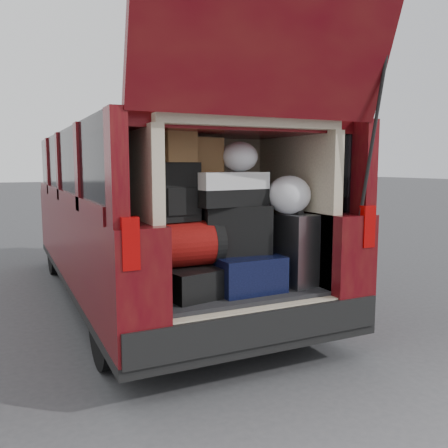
{
  "coord_description": "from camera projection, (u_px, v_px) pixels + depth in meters",
  "views": [
    {
      "loc": [
        -1.51,
        -2.92,
        1.46
      ],
      "look_at": [
        -0.02,
        0.2,
        1.02
      ],
      "focal_mm": 38.0,
      "sensor_mm": 36.0,
      "label": 1
    }
  ],
  "objects": [
    {
      "name": "backpack",
      "position": [
        177.0,
        192.0,
        3.27
      ],
      "size": [
        0.3,
        0.2,
        0.41
      ],
      "primitive_type": "cube",
      "rotation": [
        0.0,
        0.0,
        0.1
      ],
      "color": "black",
      "rests_on": "red_duffel"
    },
    {
      "name": "black_soft_case",
      "position": [
        234.0,
        229.0,
        3.49
      ],
      "size": [
        0.53,
        0.36,
        0.36
      ],
      "primitive_type": "cube",
      "rotation": [
        0.0,
        0.0,
        -0.13
      ],
      "color": "black",
      "rests_on": "navy_hardshell"
    },
    {
      "name": "twotone_duffel",
      "position": [
        228.0,
        189.0,
        3.42
      ],
      "size": [
        0.57,
        0.35,
        0.24
      ],
      "primitive_type": "cube",
      "rotation": [
        0.0,
        0.0,
        0.14
      ],
      "color": "silver",
      "rests_on": "black_soft_case"
    },
    {
      "name": "navy_hardshell",
      "position": [
        240.0,
        270.0,
        3.52
      ],
      "size": [
        0.49,
        0.6,
        0.26
      ],
      "primitive_type": "cube",
      "rotation": [
        0.0,
        0.0,
        0.02
      ],
      "color": "black",
      "rests_on": "load_floor"
    },
    {
      "name": "minivan",
      "position": [
        158.0,
        217.0,
        4.99
      ],
      "size": [
        1.9,
        5.35,
        2.77
      ],
      "color": "black",
      "rests_on": "ground"
    },
    {
      "name": "plastic_bag_center",
      "position": [
        239.0,
        157.0,
        3.48
      ],
      "size": [
        0.29,
        0.27,
        0.22
      ],
      "primitive_type": "ellipsoid",
      "rotation": [
        0.0,
        0.0,
        0.06
      ],
      "color": "silver",
      "rests_on": "twotone_duffel"
    },
    {
      "name": "load_floor",
      "position": [
        222.0,
        319.0,
        3.65
      ],
      "size": [
        1.24,
        1.05,
        0.55
      ],
      "primitive_type": "cube",
      "color": "black",
      "rests_on": "ground"
    },
    {
      "name": "grocery_sack_upper",
      "position": [
        202.0,
        155.0,
        3.43
      ],
      "size": [
        0.27,
        0.23,
        0.25
      ],
      "primitive_type": "cube",
      "rotation": [
        0.0,
        0.0,
        0.13
      ],
      "color": "brown",
      "rests_on": "twotone_duffel"
    },
    {
      "name": "red_duffel",
      "position": [
        187.0,
        244.0,
        3.31
      ],
      "size": [
        0.49,
        0.32,
        0.32
      ],
      "primitive_type": "cube",
      "rotation": [
        0.0,
        0.0,
        -0.01
      ],
      "color": "maroon",
      "rests_on": "black_hardshell"
    },
    {
      "name": "grocery_sack_lower",
      "position": [
        176.0,
        147.0,
        3.22
      ],
      "size": [
        0.26,
        0.23,
        0.21
      ],
      "primitive_type": "cube",
      "rotation": [
        0.0,
        0.0,
        0.19
      ],
      "color": "brown",
      "rests_on": "backpack"
    },
    {
      "name": "ground",
      "position": [
        239.0,
        367.0,
        3.44
      ],
      "size": [
        80.0,
        80.0,
        0.0
      ],
      "primitive_type": "plane",
      "color": "#373739",
      "rests_on": "ground"
    },
    {
      "name": "plastic_bag_right",
      "position": [
        289.0,
        195.0,
        3.52
      ],
      "size": [
        0.36,
        0.34,
        0.29
      ],
      "primitive_type": "ellipsoid",
      "rotation": [
        0.0,
        0.0,
        -0.1
      ],
      "color": "silver",
      "rests_on": "silver_roller"
    },
    {
      "name": "black_hardshell",
      "position": [
        185.0,
        281.0,
        3.32
      ],
      "size": [
        0.46,
        0.56,
        0.2
      ],
      "primitive_type": "cube",
      "rotation": [
        0.0,
        0.0,
        0.19
      ],
      "color": "black",
      "rests_on": "load_floor"
    },
    {
      "name": "silver_roller",
      "position": [
        293.0,
        249.0,
        3.59
      ],
      "size": [
        0.28,
        0.39,
        0.54
      ],
      "primitive_type": "cube",
      "rotation": [
        0.0,
        0.0,
        0.15
      ],
      "color": "white",
      "rests_on": "load_floor"
    }
  ]
}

